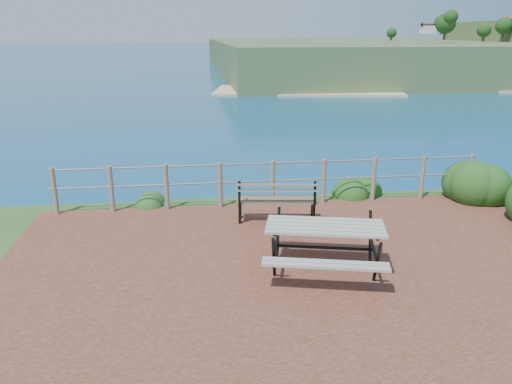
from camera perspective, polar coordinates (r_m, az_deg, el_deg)
ground at (r=8.07m, az=5.71°, el=-9.37°), size 10.00×7.00×0.12m
ocean at (r=207.02m, az=-7.16°, el=16.68°), size 1200.00×1200.00×0.00m
safety_railing at (r=10.92m, az=1.92°, el=1.30°), size 9.40×0.10×1.00m
picnic_table at (r=8.00m, az=7.83°, el=-5.79°), size 1.97×1.57×0.78m
park_bench at (r=9.97m, az=2.38°, el=-0.22°), size 1.63×0.61×0.90m
shrub_right_edge at (r=12.56m, az=23.54°, el=-0.73°), size 1.09×1.09×1.56m
shrub_lip_west at (r=11.40m, az=-11.64°, el=-1.37°), size 0.73×0.73×0.45m
shrub_lip_east at (r=12.14m, az=11.42°, el=-0.17°), size 0.84×0.84×0.61m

